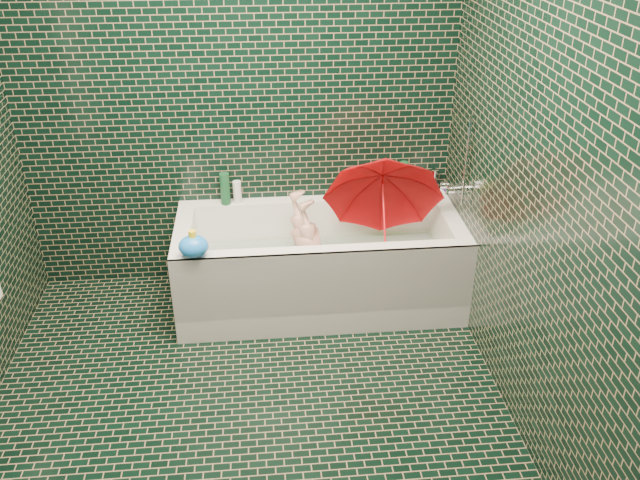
{
  "coord_description": "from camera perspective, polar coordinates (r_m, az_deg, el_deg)",
  "views": [
    {
      "loc": [
        0.11,
        -2.51,
        2.39
      ],
      "look_at": [
        0.43,
        0.82,
        0.54
      ],
      "focal_mm": 38.0,
      "sensor_mm": 36.0,
      "label": 1
    }
  ],
  "objects": [
    {
      "name": "bottle_left_short",
      "position": [
        4.24,
        -6.98,
        4.02
      ],
      "size": [
        0.06,
        0.06,
        0.14
      ],
      "primitive_type": "cylinder",
      "rotation": [
        0.0,
        0.0,
        -0.23
      ],
      "color": "white",
      "rests_on": "bathtub"
    },
    {
      "name": "child",
      "position": [
        4.12,
        -0.56,
        -1.4
      ],
      "size": [
        0.89,
        0.49,
        0.34
      ],
      "primitive_type": "imported",
      "rotation": [
        -1.39,
        0.0,
        -1.34
      ],
      "color": "tan",
      "rests_on": "bathtub"
    },
    {
      "name": "wall_back",
      "position": [
        4.07,
        -7.05,
        12.45
      ],
      "size": [
        2.8,
        0.0,
        2.8
      ],
      "primitive_type": "plane",
      "rotation": [
        1.57,
        0.0,
        0.0
      ],
      "color": "black",
      "rests_on": "floor"
    },
    {
      "name": "soap_bottle_a",
      "position": [
        4.41,
        9.98,
        3.79
      ],
      "size": [
        0.13,
        0.13,
        0.27
      ],
      "primitive_type": "imported",
      "rotation": [
        0.0,
        0.0,
        -0.37
      ],
      "color": "white",
      "rests_on": "bathtub"
    },
    {
      "name": "bottle_right_pump",
      "position": [
        4.38,
        9.54,
        4.86
      ],
      "size": [
        0.05,
        0.05,
        0.17
      ],
      "primitive_type": "cylinder",
      "rotation": [
        0.0,
        0.0,
        -0.01
      ],
      "color": "silver",
      "rests_on": "bathtub"
    },
    {
      "name": "umbrella",
      "position": [
        3.96,
        5.4,
        2.35
      ],
      "size": [
        0.93,
        1.02,
        1.03
      ],
      "primitive_type": "imported",
      "rotation": [
        0.55,
        -0.35,
        -0.32
      ],
      "color": "red",
      "rests_on": "bathtub"
    },
    {
      "name": "bottle_left_tall",
      "position": [
        4.22,
        -8.0,
        4.29
      ],
      "size": [
        0.06,
        0.06,
        0.2
      ],
      "primitive_type": "cylinder",
      "rotation": [
        0.0,
        0.0,
        0.04
      ],
      "color": "#154927",
      "rests_on": "bathtub"
    },
    {
      "name": "soap_bottle_c",
      "position": [
        4.38,
        9.06,
        3.69
      ],
      "size": [
        0.15,
        0.15,
        0.16
      ],
      "primitive_type": "imported",
      "rotation": [
        0.0,
        0.0,
        0.23
      ],
      "color": "#154927",
      "rests_on": "bathtub"
    },
    {
      "name": "rubber_duck",
      "position": [
        4.35,
        7.31,
        4.2
      ],
      "size": [
        0.11,
        0.08,
        0.09
      ],
      "rotation": [
        0.0,
        0.0,
        -0.19
      ],
      "color": "yellow",
      "rests_on": "bathtub"
    },
    {
      "name": "bath_mat",
      "position": [
        4.2,
        -0.06,
        -3.27
      ],
      "size": [
        1.35,
        0.47,
        0.01
      ],
      "primitive_type": "cube",
      "color": "green",
      "rests_on": "bathtub"
    },
    {
      "name": "wall_right",
      "position": [
        3.0,
        18.34,
        5.05
      ],
      "size": [
        0.0,
        2.8,
        2.8
      ],
      "primitive_type": "plane",
      "rotation": [
        1.57,
        0.0,
        -1.57
      ],
      "color": "black",
      "rests_on": "floor"
    },
    {
      "name": "soap_bottle_b",
      "position": [
        4.41,
        9.98,
        3.79
      ],
      "size": [
        0.1,
        0.1,
        0.18
      ],
      "primitive_type": "imported",
      "rotation": [
        0.0,
        0.0,
        -0.28
      ],
      "color": "#3C1D6E",
      "rests_on": "bathtub"
    },
    {
      "name": "bath_toy",
      "position": [
        3.67,
        -10.61,
        -0.51
      ],
      "size": [
        0.2,
        0.18,
        0.16
      ],
      "rotation": [
        0.0,
        0.0,
        -0.41
      ],
      "color": "#1A78EF",
      "rests_on": "bathtub"
    },
    {
      "name": "wall_front",
      "position": [
        1.6,
        -8.25,
        -17.16
      ],
      "size": [
        2.8,
        0.0,
        2.8
      ],
      "primitive_type": "plane",
      "rotation": [
        -1.57,
        0.0,
        0.0
      ],
      "color": "black",
      "rests_on": "floor"
    },
    {
      "name": "water",
      "position": [
        4.12,
        -0.06,
        -1.57
      ],
      "size": [
        1.48,
        0.53,
        0.0
      ],
      "primitive_type": "cube",
      "color": "silver",
      "rests_on": "bathtub"
    },
    {
      "name": "bathtub",
      "position": [
        4.15,
        -0.03,
        -2.75
      ],
      "size": [
        1.7,
        0.75,
        0.55
      ],
      "color": "white",
      "rests_on": "floor"
    },
    {
      "name": "floor",
      "position": [
        3.47,
        -6.05,
        -14.87
      ],
      "size": [
        2.8,
        2.8,
        0.0
      ],
      "primitive_type": "plane",
      "color": "black",
      "rests_on": "ground"
    },
    {
      "name": "faucet",
      "position": [
        4.05,
        11.55,
        4.74
      ],
      "size": [
        0.18,
        0.19,
        0.55
      ],
      "color": "silver",
      "rests_on": "wall_right"
    },
    {
      "name": "bottle_right_tall",
      "position": [
        4.32,
        7.02,
        5.13
      ],
      "size": [
        0.06,
        0.06,
        0.23
      ],
      "primitive_type": "cylinder",
      "rotation": [
        0.0,
        0.0,
        -0.14
      ],
      "color": "#154927",
      "rests_on": "bathtub"
    }
  ]
}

